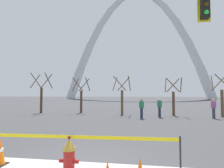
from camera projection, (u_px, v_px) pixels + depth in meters
ground_plane at (85, 166)px, 5.18m from camera, size 240.00×240.00×0.00m
fire_hydrant at (69, 159)px, 4.37m from camera, size 0.46×0.48×0.99m
caution_tape_barrier at (68, 148)px, 4.46m from camera, size 5.15×0.26×1.03m
traffic_cone_mid_sidewalk at (0, 152)px, 5.26m from camera, size 0.36×0.36×0.73m
monument_arch at (137, 50)px, 71.28m from camera, size 54.64×2.51×41.41m
tree_far_left at (41, 95)px, 19.44m from camera, size 1.89×1.90×4.09m
tree_left_mid at (81, 97)px, 19.73m from camera, size 1.68×1.69×3.63m
tree_center_left at (122, 97)px, 18.33m from camera, size 1.70×1.71×3.66m
tree_center_right at (173, 99)px, 17.22m from camera, size 1.59×1.60×3.41m
tree_right_mid at (222, 98)px, 16.16m from camera, size 1.69×1.70×3.65m
pedestrian_walking_left at (160, 107)px, 15.97m from camera, size 0.38×0.29×1.59m
pedestrian_standing_center at (142, 108)px, 15.21m from camera, size 0.38×0.39×1.59m
pedestrian_walking_right at (214, 108)px, 15.12m from camera, size 0.35×0.22×1.59m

